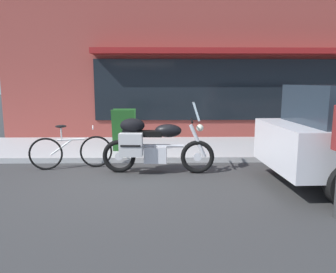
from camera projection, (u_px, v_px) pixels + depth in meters
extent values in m
plane|color=#343434|center=(121.00, 178.00, 6.16)|extent=(80.00, 80.00, 0.00)
cube|color=brown|center=(313.00, 10.00, 9.58)|extent=(18.47, 0.35, 7.76)
cube|color=black|center=(310.00, 90.00, 9.76)|extent=(12.93, 0.06, 1.80)
cube|color=maroon|center=(317.00, 51.00, 9.36)|extent=(12.93, 0.60, 0.16)
torus|color=black|center=(197.00, 157.00, 6.41)|extent=(0.67, 0.13, 0.66)
cylinder|color=silver|center=(197.00, 157.00, 6.41)|extent=(0.16, 0.07, 0.16)
torus|color=black|center=(119.00, 156.00, 6.47)|extent=(0.67, 0.13, 0.66)
cylinder|color=silver|center=(119.00, 156.00, 6.47)|extent=(0.16, 0.07, 0.16)
cube|color=silver|center=(156.00, 154.00, 6.44)|extent=(0.46, 0.32, 0.32)
cylinder|color=silver|center=(158.00, 146.00, 6.40)|extent=(1.01, 0.12, 0.06)
ellipsoid|color=black|center=(168.00, 131.00, 6.35)|extent=(0.54, 0.31, 0.26)
cube|color=black|center=(147.00, 134.00, 6.37)|extent=(0.61, 0.27, 0.11)
cube|color=black|center=(130.00, 134.00, 6.39)|extent=(0.29, 0.24, 0.18)
cylinder|color=silver|center=(198.00, 141.00, 6.36)|extent=(0.35, 0.09, 0.67)
cylinder|color=black|center=(192.00, 121.00, 6.30)|extent=(0.07, 0.62, 0.04)
cube|color=silver|center=(196.00, 111.00, 6.26)|extent=(0.17, 0.33, 0.35)
sphere|color=#EAEACC|center=(200.00, 128.00, 6.31)|extent=(0.14, 0.14, 0.14)
cube|color=#B2B2B2|center=(131.00, 145.00, 6.18)|extent=(0.45, 0.22, 0.44)
cube|color=black|center=(130.00, 146.00, 6.07)|extent=(0.37, 0.04, 0.03)
ellipsoid|color=black|center=(132.00, 125.00, 6.36)|extent=(0.50, 0.35, 0.28)
torus|color=black|center=(96.00, 152.00, 6.88)|extent=(0.67, 0.18, 0.67)
torus|color=black|center=(46.00, 154.00, 6.66)|extent=(0.67, 0.18, 0.67)
cylinder|color=silver|center=(71.00, 139.00, 6.72)|extent=(0.55, 0.15, 0.04)
cylinder|color=silver|center=(61.00, 148.00, 6.70)|extent=(0.43, 0.12, 0.32)
cylinder|color=silver|center=(61.00, 134.00, 6.66)|extent=(0.03, 0.03, 0.30)
ellipsoid|color=black|center=(61.00, 126.00, 6.63)|extent=(0.24, 0.14, 0.06)
cylinder|color=silver|center=(93.00, 127.00, 6.78)|extent=(0.13, 0.48, 0.03)
cylinder|color=black|center=(292.00, 156.00, 6.52)|extent=(0.67, 0.25, 0.66)
cube|color=#1E511E|center=(123.00, 131.00, 7.79)|extent=(0.55, 0.21, 1.02)
cube|color=#1E511E|center=(125.00, 129.00, 8.01)|extent=(0.55, 0.21, 1.02)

